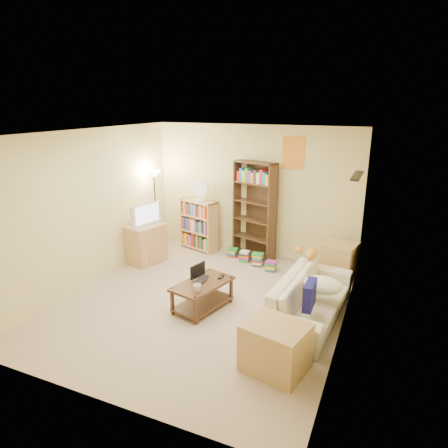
# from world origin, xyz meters

# --- Properties ---
(room) EXTENTS (4.50, 4.54, 2.52)m
(room) POSITION_xyz_m (0.00, 0.01, 1.62)
(room) COLOR #BEA58E
(room) RESTS_ON ground
(sofa) EXTENTS (2.09, 1.06, 0.58)m
(sofa) POSITION_xyz_m (1.55, 0.23, 0.29)
(sofa) COLOR beige
(sofa) RESTS_ON ground
(navy_pillow) EXTENTS (0.12, 0.38, 0.34)m
(navy_pillow) POSITION_xyz_m (1.61, -0.20, 0.55)
(navy_pillow) COLOR #141458
(navy_pillow) RESTS_ON sofa
(cream_blanket) EXTENTS (0.53, 0.38, 0.23)m
(cream_blanket) POSITION_xyz_m (1.70, 0.27, 0.50)
(cream_blanket) COLOR silver
(cream_blanket) RESTS_ON sofa
(tabby_cat) EXTENTS (0.46, 0.19, 0.16)m
(tabby_cat) POSITION_xyz_m (1.35, 1.01, 0.66)
(tabby_cat) COLOR orange
(tabby_cat) RESTS_ON sofa
(coffee_table) EXTENTS (0.72, 1.01, 0.41)m
(coffee_table) POSITION_xyz_m (0.07, -0.15, 0.26)
(coffee_table) COLOR #45251A
(coffee_table) RESTS_ON ground
(laptop) EXTENTS (0.36, 0.28, 0.02)m
(laptop) POSITION_xyz_m (0.07, -0.07, 0.42)
(laptop) COLOR black
(laptop) RESTS_ON coffee_table
(laptop_screen) EXTENTS (0.09, 0.30, 0.20)m
(laptop_screen) POSITION_xyz_m (-0.06, -0.04, 0.53)
(laptop_screen) COLOR white
(laptop_screen) RESTS_ON laptop
(mug) EXTENTS (0.14, 0.14, 0.10)m
(mug) POSITION_xyz_m (0.13, -0.43, 0.46)
(mug) COLOR silver
(mug) RESTS_ON coffee_table
(tv_remote) EXTENTS (0.06, 0.17, 0.02)m
(tv_remote) POSITION_xyz_m (0.24, 0.12, 0.42)
(tv_remote) COLOR black
(tv_remote) RESTS_ON coffee_table
(tv_stand) EXTENTS (0.62, 0.76, 0.72)m
(tv_stand) POSITION_xyz_m (-1.70, 1.04, 0.36)
(tv_stand) COLOR tan
(tv_stand) RESTS_ON ground
(television) EXTENTS (0.77, 0.44, 0.42)m
(television) POSITION_xyz_m (-1.70, 1.04, 0.93)
(television) COLOR black
(television) RESTS_ON tv_stand
(tall_bookshelf) EXTENTS (0.88, 0.52, 1.86)m
(tall_bookshelf) POSITION_xyz_m (0.08, 2.05, 0.98)
(tall_bookshelf) COLOR #412819
(tall_bookshelf) RESTS_ON ground
(short_bookshelf) EXTENTS (0.85, 0.53, 1.02)m
(short_bookshelf) POSITION_xyz_m (-1.09, 2.05, 0.51)
(short_bookshelf) COLOR tan
(short_bookshelf) RESTS_ON ground
(desk_fan) EXTENTS (0.36, 0.20, 0.46)m
(desk_fan) POSITION_xyz_m (-1.03, 2.00, 1.25)
(desk_fan) COLOR white
(desk_fan) RESTS_ON short_bookshelf
(floor_lamp) EXTENTS (0.28, 0.28, 1.63)m
(floor_lamp) POSITION_xyz_m (-1.80, 1.58, 1.30)
(floor_lamp) COLOR black
(floor_lamp) RESTS_ON ground
(side_table) EXTENTS (0.63, 0.63, 0.61)m
(side_table) POSITION_xyz_m (1.72, 1.75, 0.31)
(side_table) COLOR tan
(side_table) RESTS_ON ground
(end_cabinet) EXTENTS (0.78, 0.69, 0.56)m
(end_cabinet) POSITION_xyz_m (1.43, -1.07, 0.28)
(end_cabinet) COLOR #B07D56
(end_cabinet) RESTS_ON ground
(book_stacks) EXTENTS (1.09, 0.53, 0.25)m
(book_stacks) POSITION_xyz_m (0.16, 1.71, 0.11)
(book_stacks) COLOR red
(book_stacks) RESTS_ON ground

